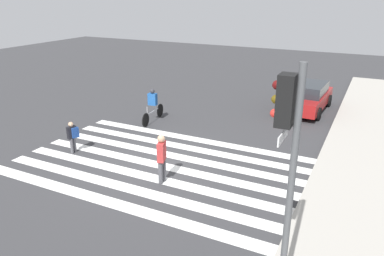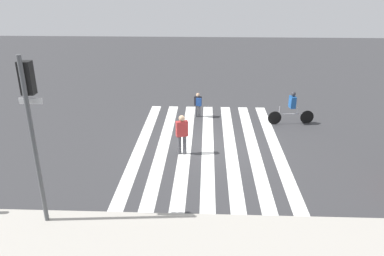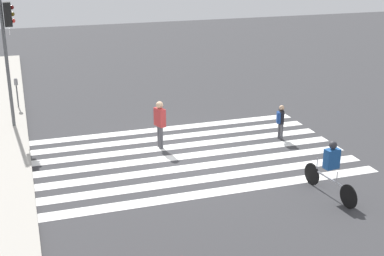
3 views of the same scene
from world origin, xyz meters
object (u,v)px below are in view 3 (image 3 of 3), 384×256
(traffic_light, at_px, (8,38))
(pedestrian_child_with_backpack, at_px, (281,119))
(pedestrian_adult_tall_backpack, at_px, (160,122))
(parking_meter, at_px, (16,86))
(cyclist_near_curb, at_px, (331,167))

(traffic_light, xyz_separation_m, pedestrian_child_with_backpack, (-4.06, -8.78, -2.65))
(pedestrian_child_with_backpack, bearing_deg, traffic_light, -95.34)
(traffic_light, distance_m, pedestrian_child_with_backpack, 10.03)
(pedestrian_adult_tall_backpack, bearing_deg, parking_meter, -160.42)
(parking_meter, height_order, cyclist_near_curb, cyclist_near_curb)
(parking_meter, bearing_deg, pedestrian_child_with_backpack, -126.49)
(parking_meter, distance_m, pedestrian_child_with_backpack, 10.82)
(parking_meter, height_order, pedestrian_child_with_backpack, parking_meter)
(pedestrian_adult_tall_backpack, relative_size, pedestrian_child_with_backpack, 1.31)
(pedestrian_adult_tall_backpack, xyz_separation_m, cyclist_near_curb, (-4.96, -3.46, -0.05))
(traffic_light, xyz_separation_m, parking_meter, (2.38, -0.08, -2.36))
(traffic_light, bearing_deg, pedestrian_adult_tall_backpack, -127.79)
(parking_meter, bearing_deg, traffic_light, 178.09)
(pedestrian_adult_tall_backpack, height_order, pedestrian_child_with_backpack, pedestrian_adult_tall_backpack)
(parking_meter, relative_size, pedestrian_child_with_backpack, 1.10)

